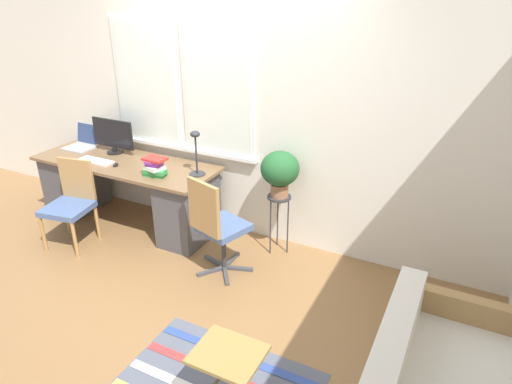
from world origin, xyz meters
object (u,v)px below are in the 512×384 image
(mouse, at_px, (116,165))
(desk_lamp, at_px, (196,149))
(book_stack, at_px, (155,167))
(folding_stool, at_px, (228,358))
(office_chair_swivel, at_px, (217,225))
(monitor, at_px, (113,136))
(potted_plant, at_px, (280,170))
(keyboard, at_px, (96,161))
(plant_stand, at_px, (279,204))
(desk_chair_wooden, at_px, (71,202))
(laptop, at_px, (82,143))

(mouse, relative_size, desk_lamp, 0.16)
(book_stack, bearing_deg, folding_stool, -41.64)
(book_stack, distance_m, office_chair_swivel, 0.92)
(monitor, xyz_separation_m, potted_plant, (1.98, 0.03, -0.05))
(potted_plant, height_order, folding_stool, potted_plant)
(monitor, distance_m, keyboard, 0.36)
(keyboard, relative_size, book_stack, 1.66)
(monitor, bearing_deg, desk_lamp, -5.58)
(plant_stand, distance_m, folding_stool, 1.90)
(folding_stool, bearing_deg, monitor, 143.90)
(book_stack, xyz_separation_m, potted_plant, (1.17, 0.36, 0.05))
(monitor, bearing_deg, book_stack, -21.92)
(office_chair_swivel, bearing_deg, keyboard, 8.59)
(monitor, bearing_deg, desk_chair_wooden, -86.32)
(monitor, distance_m, desk_lamp, 1.16)
(laptop, distance_m, monitor, 0.48)
(laptop, relative_size, monitor, 0.59)
(monitor, relative_size, potted_plant, 1.20)
(monitor, relative_size, mouse, 7.65)
(keyboard, xyz_separation_m, potted_plant, (1.96, 0.34, 0.13))
(book_stack, height_order, desk_chair_wooden, book_stack)
(laptop, xyz_separation_m, keyboard, (0.47, -0.28, -0.05))
(keyboard, bearing_deg, potted_plant, 9.84)
(monitor, distance_m, desk_chair_wooden, 0.88)
(mouse, height_order, plant_stand, mouse)
(desk_lamp, xyz_separation_m, plant_stand, (0.82, 0.15, -0.47))
(keyboard, height_order, book_stack, book_stack)
(laptop, relative_size, plant_stand, 0.53)
(keyboard, distance_m, office_chair_swivel, 1.66)
(laptop, distance_m, mouse, 0.80)
(desk_lamp, bearing_deg, laptop, 177.16)
(desk_chair_wooden, distance_m, plant_stand, 2.08)
(plant_stand, bearing_deg, office_chair_swivel, -119.51)
(laptop, xyz_separation_m, plant_stand, (2.43, 0.07, -0.26))
(desk_lamp, xyz_separation_m, desk_chair_wooden, (-1.11, -0.63, -0.53))
(laptop, relative_size, desk_chair_wooden, 0.37)
(laptop, relative_size, office_chair_swivel, 0.33)
(book_stack, distance_m, desk_chair_wooden, 0.94)
(folding_stool, bearing_deg, plant_stand, 105.03)
(mouse, relative_size, office_chair_swivel, 0.07)
(mouse, relative_size, book_stack, 0.29)
(monitor, height_order, office_chair_swivel, monitor)
(desk_chair_wooden, relative_size, office_chair_swivel, 0.90)
(monitor, bearing_deg, folding_stool, -36.10)
(laptop, bearing_deg, potted_plant, 1.54)
(desk_lamp, bearing_deg, folding_stool, -52.13)
(mouse, xyz_separation_m, desk_chair_wooden, (-0.24, -0.43, -0.29))
(desk_chair_wooden, height_order, office_chair_swivel, office_chair_swivel)
(desk_lamp, height_order, office_chair_swivel, desk_lamp)
(mouse, distance_m, desk_lamp, 0.92)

